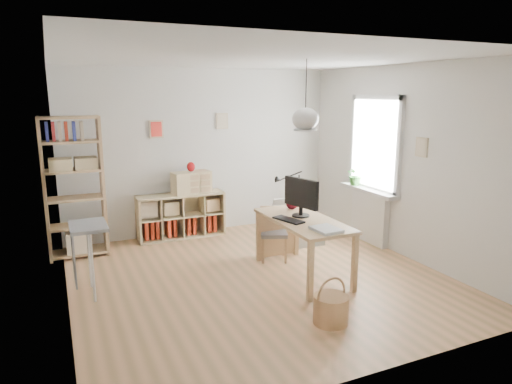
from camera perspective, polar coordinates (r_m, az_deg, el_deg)
name	(u,v)px	position (r m, az deg, el deg)	size (l,w,h in m)	color
ground	(258,277)	(5.93, 0.31, -10.63)	(4.50, 4.50, 0.00)	tan
room_shell	(305,119)	(5.59, 6.19, 9.07)	(4.50, 4.50, 4.50)	silver
window_unit	(375,144)	(7.19, 14.70, 5.85)	(0.07, 1.16, 1.46)	white
radiator	(370,217)	(7.38, 14.00, -3.06)	(0.10, 0.80, 0.80)	white
windowsill	(368,191)	(7.25, 13.87, 0.18)	(0.22, 1.20, 0.06)	silver
desk	(303,226)	(5.82, 5.88, -4.26)	(0.70, 1.50, 0.75)	tan
cube_shelf	(179,219)	(7.54, -9.56, -3.32)	(1.40, 0.38, 0.72)	beige
tall_bookshelf	(73,182)	(6.88, -21.88, 1.19)	(0.80, 0.38, 2.00)	tan
side_table	(83,240)	(5.57, -20.83, -5.67)	(0.40, 0.55, 0.85)	gray
chair	(273,230)	(6.44, 2.19, -4.75)	(0.47, 0.47, 0.74)	gray
wicker_basket	(331,308)	(4.85, 9.35, -14.14)	(0.36, 0.36, 0.50)	#AF7F4F
storage_chest	(299,229)	(7.20, 5.37, -4.60)	(0.67, 0.75, 0.68)	silver
monitor	(301,195)	(5.85, 5.67, -0.40)	(0.23, 0.56, 0.50)	black
keyboard	(289,220)	(5.70, 4.09, -3.49)	(0.16, 0.43, 0.02)	black
task_lamp	(287,186)	(6.19, 3.89, 0.78)	(0.45, 0.17, 0.48)	black
yarn_ball	(292,203)	(6.24, 4.52, -1.44)	(0.16, 0.16, 0.16)	#4C0A1B
paper_tray	(326,229)	(5.34, 8.76, -4.65)	(0.27, 0.34, 0.03)	silver
drawer_chest	(191,182)	(7.42, -8.08, 1.20)	(0.61, 0.28, 0.35)	beige
red_vase	(191,167)	(7.38, -8.14, 3.13)	(0.13, 0.13, 0.16)	maroon
potted_plant	(356,175)	(7.44, 12.36, 2.09)	(0.30, 0.26, 0.33)	#2F6E29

